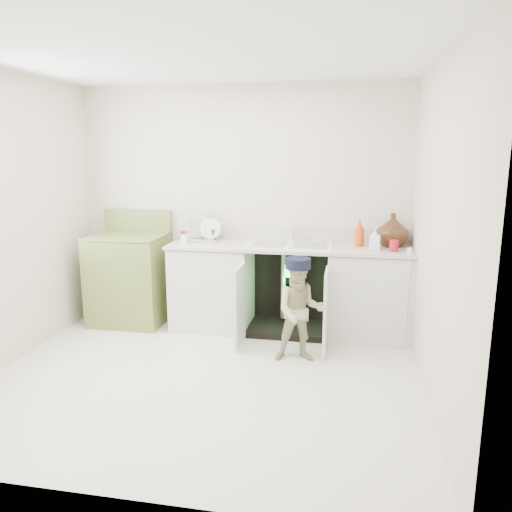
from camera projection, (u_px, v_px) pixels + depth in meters
The scene contains 5 objects.
ground at pixel (204, 377), 4.12m from camera, with size 3.50×3.50×0.00m, color beige.
room_shell at pixel (201, 227), 3.86m from camera, with size 6.00×5.50×1.26m.
counter_run at pixel (292, 286), 5.08m from camera, with size 2.44×1.02×1.23m.
avocado_stove at pixel (130, 277), 5.37m from camera, with size 0.77×0.65×1.19m.
repair_worker at pixel (300, 310), 4.36m from camera, with size 0.49×0.59×0.93m.
Camera 1 is at (1.13, -3.67, 1.84)m, focal length 35.00 mm.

